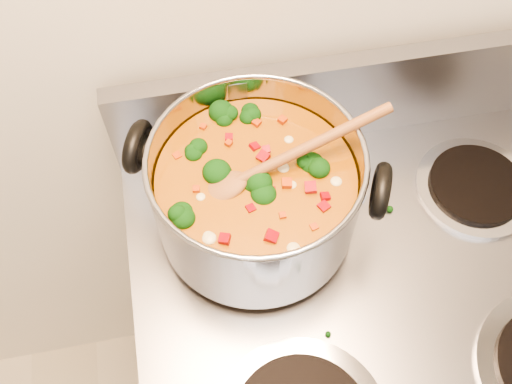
% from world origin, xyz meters
% --- Properties ---
extents(electric_range, '(0.73, 0.66, 1.08)m').
position_xyz_m(electric_range, '(0.06, 1.16, 0.47)').
color(electric_range, gray).
rests_on(electric_range, ground).
extents(stockpot, '(0.34, 0.28, 0.17)m').
position_xyz_m(stockpot, '(-0.12, 1.31, 1.01)').
color(stockpot, '#9F9EA6').
rests_on(stockpot, electric_range).
extents(wooden_spoon, '(0.27, 0.08, 0.09)m').
position_xyz_m(wooden_spoon, '(-0.10, 1.31, 1.06)').
color(wooden_spoon, brown).
rests_on(wooden_spoon, stockpot).
extents(cooktop_crumbs, '(0.37, 0.24, 0.01)m').
position_xyz_m(cooktop_crumbs, '(-0.11, 1.26, 0.92)').
color(cooktop_crumbs, black).
rests_on(cooktop_crumbs, electric_range).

